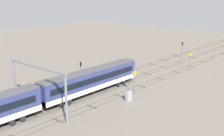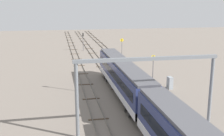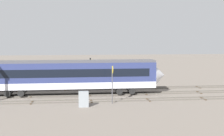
% 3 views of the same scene
% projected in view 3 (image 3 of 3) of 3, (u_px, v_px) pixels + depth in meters
% --- Properties ---
extents(ground_plane, '(203.21, 203.21, 0.00)m').
position_uv_depth(ground_plane, '(89.00, 95.00, 46.14)').
color(ground_plane, slate).
extents(track_near_foreground, '(187.21, 2.40, 0.16)m').
position_uv_depth(track_near_foreground, '(91.00, 101.00, 41.46)').
color(track_near_foreground, '#59544C').
rests_on(track_near_foreground, ground).
extents(track_with_train, '(187.21, 2.40, 0.16)m').
position_uv_depth(track_with_train, '(89.00, 94.00, 46.14)').
color(track_with_train, '#59544C').
rests_on(track_with_train, ground).
extents(track_middle, '(187.21, 2.40, 0.16)m').
position_uv_depth(track_middle, '(88.00, 89.00, 50.81)').
color(track_middle, '#59544C').
rests_on(track_middle, ground).
extents(speed_sign_mid_trackside, '(0.14, 0.97, 4.71)m').
position_uv_depth(speed_sign_mid_trackside, '(112.00, 79.00, 39.81)').
color(speed_sign_mid_trackside, '#4C4C51').
rests_on(speed_sign_mid_trackside, ground).
extents(signal_light_trackside_departure, '(0.31, 0.32, 4.86)m').
position_uv_depth(signal_light_trackside_departure, '(90.00, 68.00, 52.15)').
color(signal_light_trackside_departure, '#4C4C51').
rests_on(signal_light_trackside_departure, ground).
extents(relay_cabinet, '(1.20, 0.65, 1.88)m').
position_uv_depth(relay_cabinet, '(84.00, 99.00, 38.05)').
color(relay_cabinet, gray).
rests_on(relay_cabinet, ground).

